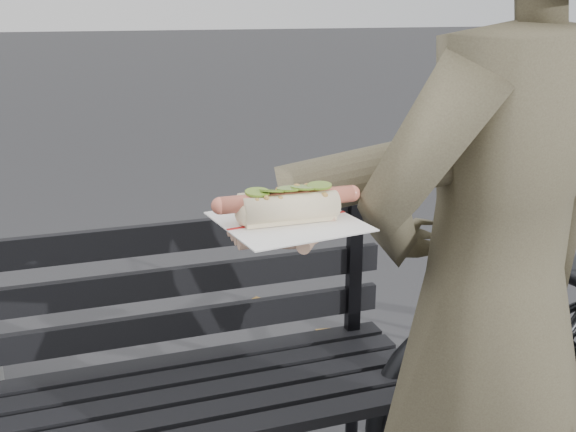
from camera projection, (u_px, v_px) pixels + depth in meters
name	position (u px, v px, depth m)	size (l,w,h in m)	color
park_bench	(126.00, 373.00, 1.73)	(1.50, 0.44, 0.88)	black
person	(490.00, 318.00, 1.24)	(0.64, 0.42, 1.75)	#484130
held_hotdog	(396.00, 175.00, 1.08)	(0.64, 0.30, 0.20)	#484130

